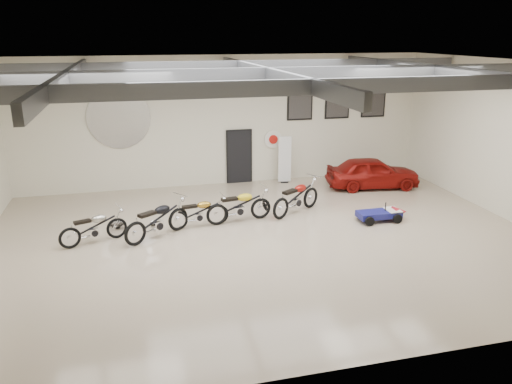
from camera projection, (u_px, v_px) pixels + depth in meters
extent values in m
cube|color=tan|center=(266.00, 240.00, 14.56)|extent=(16.00, 12.00, 0.01)
cube|color=slate|center=(267.00, 64.00, 13.04)|extent=(16.00, 12.00, 0.01)
cube|color=beige|center=(226.00, 121.00, 19.34)|extent=(16.00, 0.02, 5.00)
cube|color=beige|center=(512.00, 142.00, 15.66)|extent=(0.02, 12.00, 5.00)
cube|color=black|center=(239.00, 157.00, 19.86)|extent=(0.92, 0.08, 2.10)
imported|color=maroon|center=(373.00, 173.00, 19.32)|extent=(1.90, 3.71, 1.21)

